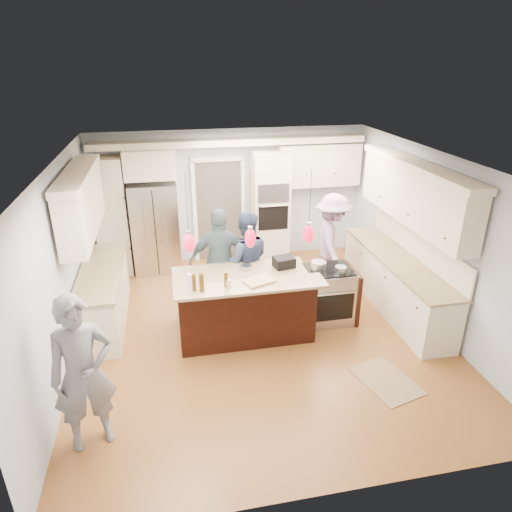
{
  "coord_description": "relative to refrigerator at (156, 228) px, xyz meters",
  "views": [
    {
      "loc": [
        -1.27,
        -5.98,
        4.01
      ],
      "look_at": [
        0.0,
        0.35,
        1.15
      ],
      "focal_mm": 32.0,
      "sensor_mm": 36.0,
      "label": 1
    }
  ],
  "objects": [
    {
      "name": "ground_plane",
      "position": [
        1.55,
        -2.64,
        -0.9
      ],
      "size": [
        6.0,
        6.0,
        0.0
      ],
      "primitive_type": "plane",
      "color": "brown",
      "rests_on": "ground"
    },
    {
      "name": "room_shell",
      "position": [
        1.55,
        -2.64,
        0.92
      ],
      "size": [
        5.54,
        6.04,
        2.72
      ],
      "color": "#B2BCC6",
      "rests_on": "ground"
    },
    {
      "name": "refrigerator",
      "position": [
        0.0,
        0.0,
        0.0
      ],
      "size": [
        0.9,
        0.7,
        1.8
      ],
      "primitive_type": "cube",
      "color": "#B7B7BC",
      "rests_on": "ground"
    },
    {
      "name": "oven_column",
      "position": [
        2.3,
        0.03,
        0.25
      ],
      "size": [
        0.72,
        0.69,
        2.3
      ],
      "color": "beige",
      "rests_on": "ground"
    },
    {
      "name": "back_upper_cabinets",
      "position": [
        0.8,
        0.12,
        0.77
      ],
      "size": [
        5.3,
        0.61,
        2.54
      ],
      "color": "beige",
      "rests_on": "ground"
    },
    {
      "name": "right_counter_run",
      "position": [
        3.99,
        -2.34,
        0.16
      ],
      "size": [
        0.64,
        3.1,
        2.51
      ],
      "color": "beige",
      "rests_on": "ground"
    },
    {
      "name": "left_cabinets",
      "position": [
        -0.89,
        -1.84,
        0.16
      ],
      "size": [
        0.64,
        2.3,
        2.51
      ],
      "color": "beige",
      "rests_on": "ground"
    },
    {
      "name": "kitchen_island",
      "position": [
        1.3,
        -2.57,
        -0.41
      ],
      "size": [
        2.1,
        1.46,
        1.12
      ],
      "color": "black",
      "rests_on": "ground"
    },
    {
      "name": "island_range",
      "position": [
        2.71,
        -2.49,
        -0.44
      ],
      "size": [
        0.82,
        0.71,
        0.92
      ],
      "color": "#B7B7BC",
      "rests_on": "ground"
    },
    {
      "name": "pendant_lights",
      "position": [
        1.3,
        -3.15,
        0.9
      ],
      "size": [
        1.75,
        0.15,
        1.03
      ],
      "color": "black",
      "rests_on": "ground"
    },
    {
      "name": "person_bar_end",
      "position": [
        -0.75,
        -4.44,
        0.02
      ],
      "size": [
        0.77,
        0.62,
        1.84
      ],
      "primitive_type": "imported",
      "rotation": [
        0.0,
        0.0,
        0.29
      ],
      "color": "slate",
      "rests_on": "ground"
    },
    {
      "name": "person_far_left",
      "position": [
        1.48,
        -1.79,
        -0.05
      ],
      "size": [
        0.87,
        0.71,
        1.7
      ],
      "primitive_type": "imported",
      "rotation": [
        0.0,
        0.0,
        3.07
      ],
      "color": "#2A3852",
      "rests_on": "ground"
    },
    {
      "name": "person_far_right",
      "position": [
        1.06,
        -1.79,
        -0.01
      ],
      "size": [
        1.08,
        0.52,
        1.79
      ],
      "primitive_type": "imported",
      "rotation": [
        0.0,
        0.0,
        3.06
      ],
      "color": "#485C65",
      "rests_on": "ground"
    },
    {
      "name": "person_range_side",
      "position": [
        3.15,
        -1.34,
        -0.01
      ],
      "size": [
        0.87,
        1.25,
        1.77
      ],
      "primitive_type": "imported",
      "rotation": [
        0.0,
        0.0,
        1.37
      ],
      "color": "gray",
      "rests_on": "ground"
    },
    {
      "name": "floor_rug",
      "position": [
        2.96,
        -4.15,
        -0.89
      ],
      "size": [
        0.82,
        1.02,
        0.01
      ],
      "primitive_type": "cube",
      "rotation": [
        0.0,
        0.0,
        0.26
      ],
      "color": "olive",
      "rests_on": "ground"
    },
    {
      "name": "water_bottle",
      "position": [
        0.47,
        -3.26,
        0.36
      ],
      "size": [
        0.07,
        0.07,
        0.29
      ],
      "primitive_type": "cylinder",
      "rotation": [
        0.0,
        0.0,
        -0.11
      ],
      "color": "silver",
      "rests_on": "kitchen_island"
    },
    {
      "name": "beer_bottle_a",
      "position": [
        0.53,
        -3.18,
        0.34
      ],
      "size": [
        0.08,
        0.08,
        0.24
      ],
      "primitive_type": "cylinder",
      "rotation": [
        0.0,
        0.0,
        0.29
      ],
      "color": "#4F300E",
      "rests_on": "kitchen_island"
    },
    {
      "name": "beer_bottle_b",
      "position": [
        0.63,
        -3.22,
        0.35
      ],
      "size": [
        0.07,
        0.07,
        0.26
      ],
      "primitive_type": "cylinder",
      "rotation": [
        0.0,
        0.0,
        -0.01
      ],
      "color": "#4F300E",
      "rests_on": "kitchen_island"
    },
    {
      "name": "beer_bottle_c",
      "position": [
        0.96,
        -3.15,
        0.33
      ],
      "size": [
        0.06,
        0.06,
        0.22
      ],
      "primitive_type": "cylinder",
      "rotation": [
        0.0,
        0.0,
        0.09
      ],
      "color": "#4F300E",
      "rests_on": "kitchen_island"
    },
    {
      "name": "drink_can",
      "position": [
        0.99,
        -3.19,
        0.28
      ],
      "size": [
        0.07,
        0.07,
        0.12
      ],
      "primitive_type": "cylinder",
      "rotation": [
        0.0,
        0.0,
        0.14
      ],
      "color": "#B7B7BC",
      "rests_on": "kitchen_island"
    },
    {
      "name": "cutting_board",
      "position": [
        1.43,
        -3.11,
        0.24
      ],
      "size": [
        0.47,
        0.4,
        0.03
      ],
      "primitive_type": "cube",
      "rotation": [
        0.0,
        0.0,
        0.36
      ],
      "color": "tan",
      "rests_on": "kitchen_island"
    },
    {
      "name": "pot_large",
      "position": [
        2.5,
        -2.5,
        0.09
      ],
      "size": [
        0.24,
        0.24,
        0.14
      ],
      "primitive_type": "cylinder",
      "color": "#B7B7BC",
      "rests_on": "island_range"
    },
    {
      "name": "pot_small",
      "position": [
        2.82,
        -2.64,
        0.06
      ],
      "size": [
        0.18,
        0.18,
        0.09
      ],
      "primitive_type": "cylinder",
      "color": "#B7B7BC",
      "rests_on": "island_range"
    }
  ]
}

